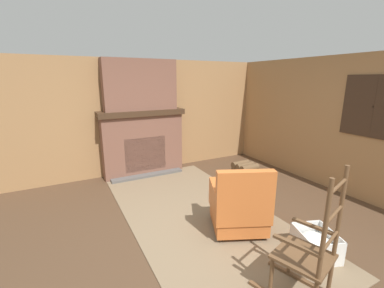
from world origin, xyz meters
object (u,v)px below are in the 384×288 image
(armchair, at_px, (239,207))
(rocking_chair, at_px, (308,259))
(firewood_stack, at_px, (245,169))
(storage_case, at_px, (146,106))
(laundry_basket, at_px, (316,243))
(oil_lamp_vase, at_px, (124,106))

(armchair, relative_size, rocking_chair, 0.73)
(rocking_chair, height_order, firewood_stack, rocking_chair)
(armchair, height_order, rocking_chair, rocking_chair)
(firewood_stack, xyz_separation_m, storage_case, (-1.12, -1.72, 1.29))
(armchair, bearing_deg, laundry_basket, -125.15)
(oil_lamp_vase, bearing_deg, laundry_basket, 19.65)
(laundry_basket, distance_m, oil_lamp_vase, 3.93)
(laundry_basket, distance_m, storage_case, 3.81)
(storage_case, bearing_deg, firewood_stack, 56.92)
(storage_case, bearing_deg, laundry_basket, 12.89)
(armchair, distance_m, storage_case, 2.93)
(armchair, relative_size, oil_lamp_vase, 3.99)
(firewood_stack, bearing_deg, storage_case, -123.08)
(armchair, height_order, laundry_basket, armchair)
(laundry_basket, xyz_separation_m, storage_case, (-3.50, -0.80, 1.28))
(armchair, bearing_deg, firewood_stack, -17.33)
(rocking_chair, bearing_deg, armchair, -25.19)
(armchair, bearing_deg, rocking_chair, -163.49)
(rocking_chair, relative_size, firewood_stack, 2.90)
(oil_lamp_vase, xyz_separation_m, storage_case, (0.00, 0.45, -0.01))
(laundry_basket, height_order, storage_case, storage_case)
(rocking_chair, relative_size, oil_lamp_vase, 5.49)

